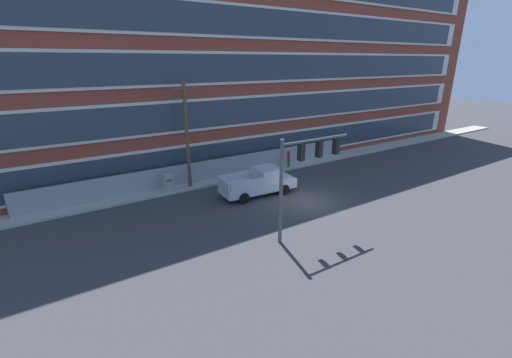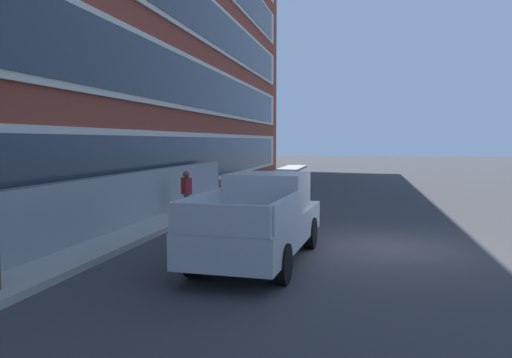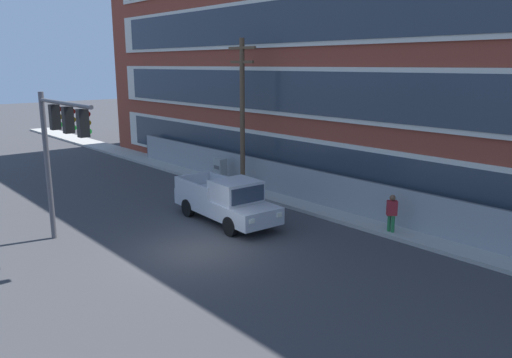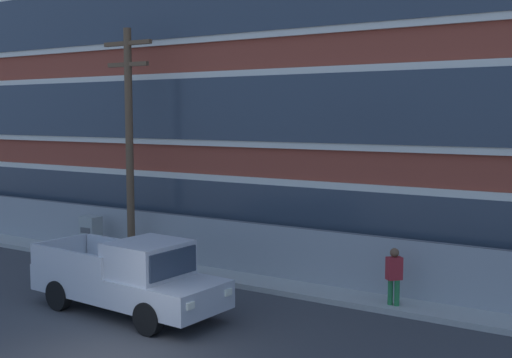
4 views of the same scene
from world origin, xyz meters
The scene contains 9 objects.
ground_plane centered at (0.00, 0.00, 0.00)m, with size 160.00×160.00×0.00m, color #38383A.
sidewalk_building_side centered at (0.00, 7.47, 0.08)m, with size 80.00×1.98×0.16m, color #9E9B93.
brick_mill_building centered at (4.28, 14.34, 8.85)m, with size 55.86×12.36×17.68m.
chain_link_fence centered at (-3.46, 7.74, 0.92)m, with size 28.12×0.06×1.80m.
traffic_signal_mast centered at (-3.51, -3.42, 4.16)m, with size 4.61×0.43×5.73m.
pickup_truck_silver centered at (-2.06, 3.00, 0.94)m, with size 5.73×2.32×1.98m.
utility_pole_near_corner centered at (-5.85, 7.02, 4.40)m, with size 2.05×0.26×8.04m.
electrical_cabinet centered at (-7.66, 6.86, 0.78)m, with size 0.67×0.53×1.56m.
pedestrian_near_cabinet centered at (3.63, 6.88, 0.97)m, with size 0.45×0.46×1.69m.
Camera 3 is at (14.42, -9.72, 6.72)m, focal length 35.00 mm.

